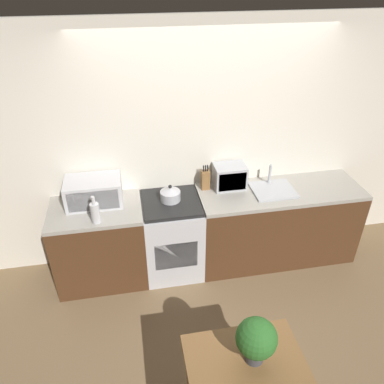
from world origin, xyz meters
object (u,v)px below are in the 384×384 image
object	(u,v)px
toaster_oven	(230,177)
kettle	(170,194)
stove_range	(172,236)
bottle	(95,212)
microwave	(94,192)

from	to	relation	value
toaster_oven	kettle	bearing A→B (deg)	-168.03
stove_range	toaster_oven	size ratio (longest dim) A/B	2.70
kettle	bottle	world-z (taller)	bottle
microwave	toaster_oven	distance (m)	1.41
stove_range	bottle	world-z (taller)	bottle
stove_range	microwave	bearing A→B (deg)	171.51
bottle	toaster_oven	size ratio (longest dim) A/B	0.84
kettle	bottle	distance (m)	0.77
microwave	toaster_oven	bearing A→B (deg)	2.16
stove_range	toaster_oven	bearing A→B (deg)	14.18
bottle	stove_range	bearing A→B (deg)	16.48
kettle	toaster_oven	xyz separation A→B (m)	(0.66, 0.14, 0.05)
microwave	toaster_oven	size ratio (longest dim) A/B	1.65
stove_range	kettle	xyz separation A→B (m)	(-0.00, 0.03, 0.53)
bottle	toaster_oven	xyz separation A→B (m)	(1.39, 0.38, 0.02)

